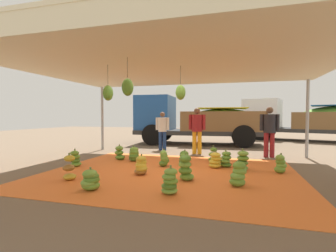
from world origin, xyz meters
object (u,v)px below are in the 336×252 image
banana_bunch_11 (141,166)px  worker_1 (197,127)px  banana_bunch_9 (242,161)px  banana_bunch_2 (170,182)px  banana_bunch_8 (69,169)px  banana_bunch_4 (213,155)px  banana_bunch_6 (186,169)px  banana_bunch_1 (134,154)px  cargo_truck_far (307,119)px  banana_bunch_13 (120,153)px  banana_bunch_7 (280,164)px  worker_0 (162,128)px  banana_bunch_5 (91,180)px  banana_bunch_14 (238,175)px  cargo_truck_main (193,120)px  banana_bunch_15 (75,159)px  banana_bunch_3 (226,160)px  banana_bunch_12 (185,158)px  banana_bunch_10 (215,161)px  banana_bunch_0 (164,159)px  worker_2 (269,128)px

banana_bunch_11 → worker_1: worker_1 is taller
banana_bunch_9 → worker_1: (-1.54, 2.50, 0.74)m
banana_bunch_2 → banana_bunch_8: 2.35m
banana_bunch_4 → banana_bunch_2: bearing=-97.4°
banana_bunch_2 → worker_1: (-0.28, 4.83, 0.76)m
banana_bunch_8 → banana_bunch_6: bearing=15.0°
banana_bunch_6 → banana_bunch_9: banana_bunch_6 is taller
banana_bunch_1 → cargo_truck_far: bearing=51.4°
banana_bunch_8 → banana_bunch_13: bearing=92.4°
banana_bunch_7 → banana_bunch_8: (-4.48, -1.95, 0.04)m
banana_bunch_1 → worker_0: (0.10, 2.64, 0.69)m
banana_bunch_13 → worker_0: worker_0 is taller
banana_bunch_5 → banana_bunch_2: bearing=6.0°
banana_bunch_9 → banana_bunch_1: bearing=171.5°
banana_bunch_4 → banana_bunch_14: banana_bunch_14 is taller
banana_bunch_1 → cargo_truck_main: bearing=79.9°
banana_bunch_1 → banana_bunch_15: size_ratio=0.98×
banana_bunch_2 → banana_bunch_9: banana_bunch_9 is taller
banana_bunch_3 → banana_bunch_8: bearing=-143.9°
banana_bunch_9 → cargo_truck_main: bearing=111.3°
banana_bunch_1 → banana_bunch_8: 2.49m
cargo_truck_far → banana_bunch_9: bearing=-112.0°
banana_bunch_4 → banana_bunch_14: size_ratio=0.95×
banana_bunch_12 → banana_bunch_13: bearing=175.2°
banana_bunch_11 → banana_bunch_8: bearing=-146.1°
banana_bunch_10 → banana_bunch_8: bearing=-144.1°
banana_bunch_3 → banana_bunch_14: size_ratio=0.92×
banana_bunch_0 → banana_bunch_6: banana_bunch_6 is taller
banana_bunch_0 → cargo_truck_far: cargo_truck_far is taller
banana_bunch_13 → worker_1: 2.99m
banana_bunch_2 → worker_0: 5.76m
worker_0 → banana_bunch_11: bearing=-79.8°
banana_bunch_2 → banana_bunch_6: 1.00m
banana_bunch_7 → worker_1: size_ratio=0.29×
banana_bunch_3 → banana_bunch_9: bearing=-39.5°
banana_bunch_7 → worker_2: (0.03, 2.45, 0.77)m
banana_bunch_9 → banana_bunch_10: size_ratio=1.19×
banana_bunch_11 → banana_bunch_15: (-2.08, 0.40, -0.01)m
banana_bunch_3 → worker_2: worker_2 is taller
banana_bunch_13 → banana_bunch_3: bearing=-4.3°
banana_bunch_5 → worker_2: 6.17m
banana_bunch_10 → banana_bunch_15: bearing=-167.3°
banana_bunch_11 → banana_bunch_4: bearing=55.6°
banana_bunch_0 → banana_bunch_7: size_ratio=0.99×
banana_bunch_1 → banana_bunch_2: size_ratio=0.93×
banana_bunch_15 → banana_bunch_13: bearing=62.5°
banana_bunch_5 → banana_bunch_9: bearing=42.1°
banana_bunch_7 → banana_bunch_13: 4.63m
banana_bunch_1 → cargo_truck_main: (0.93, 5.22, 0.98)m
banana_bunch_15 → banana_bunch_0: bearing=15.5°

